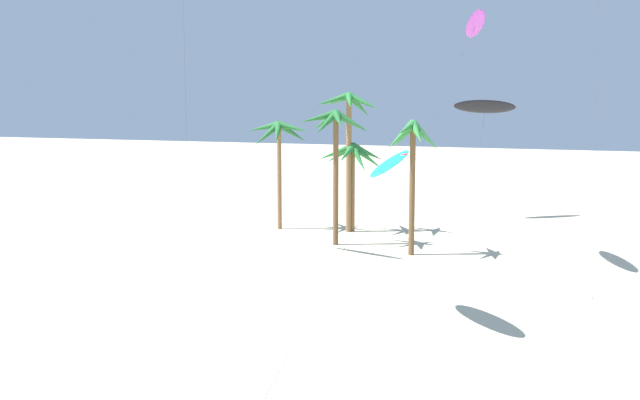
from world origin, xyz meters
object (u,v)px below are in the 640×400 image
Objects in this scene: palm_tree_2 at (349,119)px; flying_kite_2 at (475,25)px; palm_tree_0 at (279,138)px; flying_kite_0 at (388,165)px; palm_tree_3 at (413,144)px; flying_kite_10 at (485,107)px; palm_tree_1 at (353,158)px; palm_tree_4 at (335,131)px.

palm_tree_2 is 13.61m from flying_kite_2.
palm_tree_0 is 24.19m from flying_kite_0.
flying_kite_10 is (1.35, 16.47, 2.07)m from palm_tree_3.
palm_tree_2 reaches higher than palm_tree_3.
flying_kite_2 reaches higher than palm_tree_0.
palm_tree_4 reaches higher than palm_tree_1.
palm_tree_4 is 16.65m from flying_kite_10.
flying_kite_0 is at bearing -78.87° from palm_tree_3.
palm_tree_1 is at bearing 113.21° from flying_kite_0.
palm_tree_1 is 14.92m from flying_kite_2.
palm_tree_0 is 0.96× the size of palm_tree_3.
flying_kite_0 is (8.21, -15.48, -0.67)m from palm_tree_4.
flying_kite_2 reaches higher than palm_tree_1.
palm_tree_0 is 0.90× the size of palm_tree_4.
flying_kite_0 reaches higher than palm_tree_1.
palm_tree_4 is (5.91, -4.17, 0.71)m from palm_tree_0.
flying_kite_0 is 14.66m from flying_kite_2.
flying_kite_10 is (-1.43, 30.61, 2.14)m from flying_kite_0.
palm_tree_2 is 1.21× the size of palm_tree_3.
flying_kite_2 is (15.07, -6.66, 6.78)m from palm_tree_0.
palm_tree_1 is (5.23, 1.07, -1.35)m from palm_tree_0.
palm_tree_0 is at bearing -168.43° from palm_tree_1.
palm_tree_0 is at bearing 156.16° from flying_kite_2.
flying_kite_10 is (-2.38, 17.63, -4.60)m from flying_kite_2.
palm_tree_4 is 11.26m from flying_kite_2.
palm_tree_4 reaches higher than flying_kite_0.
palm_tree_3 is (11.33, -5.50, 0.12)m from palm_tree_0.
palm_tree_3 is (6.31, -6.25, -1.25)m from palm_tree_2.
flying_kite_10 reaches higher than palm_tree_4.
flying_kite_10 reaches higher than palm_tree_0.
flying_kite_0 is (2.78, -14.15, -0.07)m from palm_tree_3.
flying_kite_2 reaches higher than palm_tree_3.
flying_kite_2 is at bearing -36.43° from palm_tree_2.
flying_kite_2 reaches higher than flying_kite_10.
palm_tree_2 is at bearing 100.20° from palm_tree_4.
flying_kite_0 is at bearing -94.18° from flying_kite_2.
palm_tree_3 is 16.65m from flying_kite_10.
palm_tree_3 is 0.66× the size of flying_kite_0.
palm_tree_1 is 12.88m from flying_kite_10.
palm_tree_0 is at bearing -139.14° from flying_kite_10.
palm_tree_2 is 0.70× the size of flying_kite_2.
flying_kite_2 is at bearing 85.82° from flying_kite_0.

